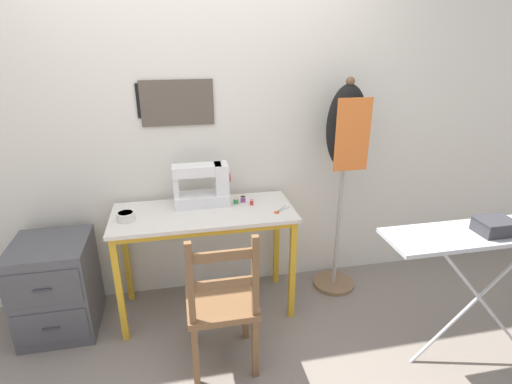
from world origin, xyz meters
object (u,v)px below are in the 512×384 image
Objects in this scene: dress_form at (345,143)px; storage_box at (494,226)px; filing_cabinet at (57,287)px; thread_spool_near_machine at (236,201)px; thread_spool_mid_table at (243,199)px; fabric_bowl at (126,216)px; thread_spool_far_edge at (252,203)px; ironing_board at (493,238)px; wooden_chair at (222,304)px; scissors at (279,211)px; sewing_machine at (204,186)px.

dress_form reaches higher than storage_box.
filing_cabinet is at bearing -177.59° from dress_form.
thread_spool_near_machine is 0.06m from thread_spool_mid_table.
dress_form is (1.50, 0.11, 0.36)m from fabric_bowl.
dress_form reaches higher than filing_cabinet.
ironing_board is at bearing -34.16° from thread_spool_far_edge.
thread_spool_far_edge reaches higher than filing_cabinet.
fabric_bowl is at bearing -3.28° from filing_cabinet.
storage_box is (1.22, -0.92, 0.12)m from thread_spool_mid_table.
wooden_chair is (-0.29, -0.60, -0.36)m from thread_spool_far_edge.
fabric_bowl is 0.99m from scissors.
thread_spool_far_edge is (0.05, -0.06, -0.00)m from thread_spool_mid_table.
thread_spool_near_machine is 0.03× the size of ironing_board.
scissors is at bearing -43.31° from thread_spool_mid_table.
storage_box reaches higher than wooden_chair.
thread_spool_far_edge is at bearing 143.97° from storage_box.
scissors is 0.10× the size of ironing_board.
storage_box is at bearing -17.88° from filing_cabinet.
wooden_chair is at bearing -146.71° from dress_form.
fabric_bowl is at bearing 159.88° from ironing_board.
fabric_bowl is 0.12× the size of wooden_chair.
sewing_machine is 0.55m from fabric_bowl.
thread_spool_mid_table is 1.06× the size of thread_spool_far_edge.
thread_spool_far_edge is (-0.16, 0.14, 0.02)m from scissors.
scissors is at bearing 45.38° from wooden_chair.
fabric_bowl is 0.79m from thread_spool_mid_table.
ironing_board is (1.53, -0.90, -0.09)m from sewing_machine.
ironing_board reaches higher than thread_spool_far_edge.
sewing_machine is at bearing 16.94° from fabric_bowl.
thread_spool_mid_table is 0.06× the size of filing_cabinet.
fabric_bowl is (-0.51, -0.16, -0.11)m from sewing_machine.
thread_spool_far_edge is 0.02× the size of dress_form.
dress_form reaches higher than wooden_chair.
scissors is 0.14× the size of wooden_chair.
filing_cabinet is 2.17m from dress_form.
scissors is at bearing 144.60° from storage_box.
sewing_machine reaches higher than storage_box.
sewing_machine is 1.02m from dress_form.
thread_spool_mid_table is (0.05, 0.02, 0.00)m from thread_spool_near_machine.
thread_spool_far_edge is at bearing 140.30° from scissors.
wooden_chair is (0.53, -0.52, -0.37)m from fabric_bowl.
thread_spool_far_edge is at bearing 63.91° from wooden_chair.
dress_form is 8.43× the size of storage_box.
fabric_bowl is at bearing -169.79° from thread_spool_mid_table.
dress_form is at bearing 119.22° from storage_box.
dress_form is (2.00, 0.08, 0.84)m from filing_cabinet.
scissors is 1.24m from storage_box.
storage_box is (2.49, -0.80, 0.59)m from filing_cabinet.
sewing_machine is 9.31× the size of thread_spool_near_machine.
dress_form reaches higher than scissors.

